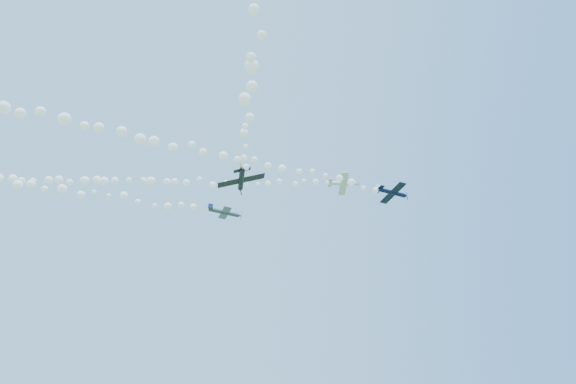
{
  "coord_description": "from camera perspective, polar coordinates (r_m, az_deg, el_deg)",
  "views": [
    {
      "loc": [
        -2.99,
        -75.76,
        2.0
      ],
      "look_at": [
        5.55,
        -5.6,
        45.48
      ],
      "focal_mm": 30.0,
      "sensor_mm": 36.0,
      "label": 1
    }
  ],
  "objects": [
    {
      "name": "plane_black",
      "position": [
        63.71,
        -5.57,
        1.46
      ],
      "size": [
        6.09,
        6.2,
        2.22
      ],
      "rotation": [
        -0.32,
        -0.07,
        1.59
      ],
      "color": "black"
    },
    {
      "name": "plane_navy",
      "position": [
        91.25,
        12.29,
        -0.08
      ],
      "size": [
        6.76,
        7.16,
        2.22
      ],
      "rotation": [
        -0.06,
        0.03,
        0.26
      ],
      "color": "black"
    },
    {
      "name": "plane_white",
      "position": [
        97.89,
        6.58,
        1.02
      ],
      "size": [
        6.53,
        6.83,
        2.07
      ],
      "rotation": [
        -0.17,
        0.02,
        -0.09
      ],
      "color": "silver"
    },
    {
      "name": "smoke_trail_white",
      "position": [
        99.99,
        -16.32,
        1.25
      ],
      "size": [
        74.48,
        8.71,
        2.81
      ],
      "primitive_type": null,
      "color": "white"
    },
    {
      "name": "plane_grey",
      "position": [
        87.69,
        -7.51,
        -2.42
      ],
      "size": [
        6.42,
        6.78,
        2.38
      ],
      "rotation": [
        0.18,
        0.07,
        0.19
      ],
      "color": "#363F4F"
    },
    {
      "name": "smoke_trail_navy",
      "position": [
        78.55,
        -16.4,
        6.14
      ],
      "size": [
        82.53,
        23.72,
        2.68
      ],
      "primitive_type": null,
      "color": "white"
    }
  ]
}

